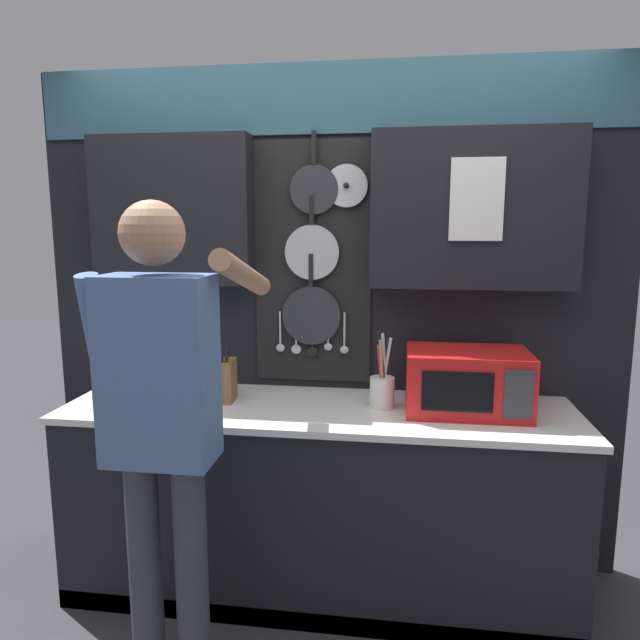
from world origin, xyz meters
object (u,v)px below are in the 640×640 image
object	(u,v)px
knife_block	(222,380)
utensil_crock	(382,388)
microwave	(467,381)
person	(162,406)

from	to	relation	value
knife_block	utensil_crock	xyz separation A→B (m)	(0.74, 0.00, -0.01)
microwave	utensil_crock	xyz separation A→B (m)	(-0.37, 0.00, -0.05)
knife_block	utensil_crock	distance (m)	0.74
microwave	utensil_crock	size ratio (longest dim) A/B	1.48
utensil_crock	microwave	bearing A→B (deg)	-0.19
utensil_crock	person	bearing A→B (deg)	-139.54
microwave	utensil_crock	world-z (taller)	utensil_crock
person	knife_block	bearing A→B (deg)	88.72
knife_block	microwave	bearing A→B (deg)	-0.04
microwave	person	distance (m)	1.30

